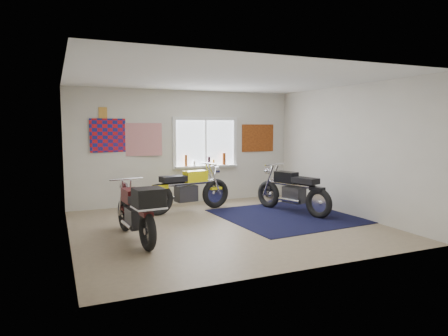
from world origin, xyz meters
name	(u,v)px	position (x,y,z in m)	size (l,w,h in m)	color
ground	(227,226)	(0.00, 0.00, 0.00)	(5.50, 5.50, 0.00)	#9E896B
room_shell	(227,138)	(0.00, 0.00, 1.64)	(5.50, 5.50, 5.50)	white
navy_rug	(286,216)	(1.44, 0.25, 0.01)	(2.50, 2.60, 0.01)	black
window_assembly	(206,146)	(0.50, 2.47, 1.37)	(1.66, 0.17, 1.26)	white
oil_bottles	(209,160)	(0.57, 2.40, 1.03)	(1.07, 0.09, 0.30)	brown
flag_display	(103,113)	(-1.90, 2.48, 2.15)	(1.60, 0.10, 1.17)	red
triumph_poster	(258,138)	(1.95, 2.48, 1.55)	(0.90, 0.03, 0.70)	#A54C14
yellow_triumph	(188,191)	(-0.28, 1.50, 0.46)	(2.07, 0.65, 1.05)	black
black_chrome_bike	(292,192)	(1.75, 0.50, 0.45)	(0.81, 1.96, 1.03)	black
maroon_tourer	(137,211)	(-1.74, -0.41, 0.50)	(0.63, 1.91, 0.97)	black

